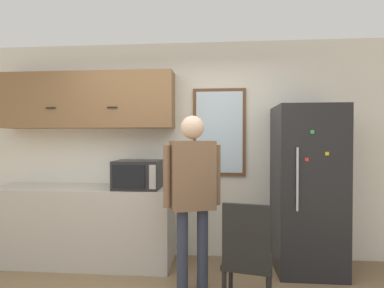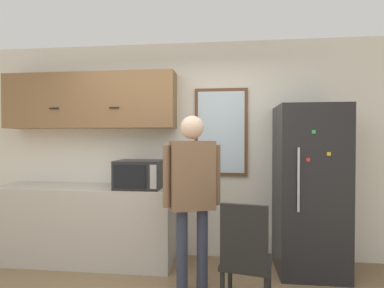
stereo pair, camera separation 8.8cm
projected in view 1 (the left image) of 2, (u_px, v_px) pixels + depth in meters
The scene contains 8 objects.
back_wall at pixel (177, 150), 3.84m from camera, with size 6.00×0.06×2.70m.
counter at pixel (82, 224), 3.61m from camera, with size 2.18×0.62×0.91m.
upper_cabinets at pixel (87, 101), 3.73m from camera, with size 2.18×0.33×0.69m.
microwave at pixel (138, 175), 3.46m from camera, with size 0.52×0.41×0.33m.
person at pixel (192, 184), 2.91m from camera, with size 0.55×0.34×1.71m.
refrigerator at pixel (307, 189), 3.36m from camera, with size 0.71×0.67×1.86m.
chair at pixel (247, 255), 2.50m from camera, with size 0.49×0.49×0.97m.
window at pixel (219, 132), 3.75m from camera, with size 0.66×0.05×1.09m.
Camera 1 is at (0.51, -2.05, 1.50)m, focal length 28.00 mm.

